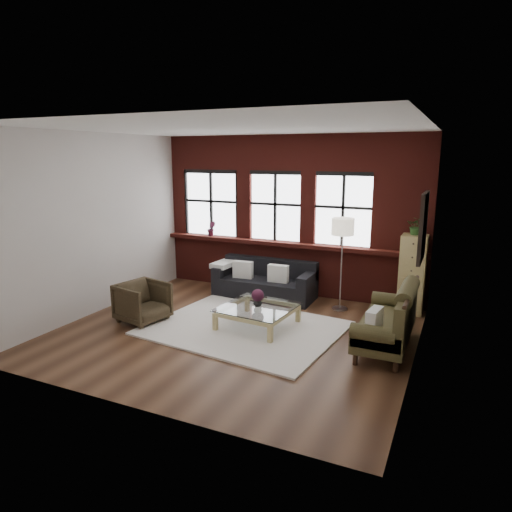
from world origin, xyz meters
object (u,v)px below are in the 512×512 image
at_px(coffee_table, 258,317).
at_px(drawer_chest, 412,274).
at_px(dark_sofa, 264,280).
at_px(floor_lamp, 341,261).
at_px(vintage_settee, 386,317).
at_px(vase, 258,302).
at_px(armchair, 143,302).

relative_size(coffee_table, drawer_chest, 0.79).
relative_size(dark_sofa, floor_lamp, 1.08).
bearing_deg(coffee_table, floor_lamp, 55.41).
height_order(vintage_settee, floor_lamp, floor_lamp).
distance_m(coffee_table, vase, 0.26).
distance_m(dark_sofa, armchair, 2.52).
height_order(coffee_table, drawer_chest, drawer_chest).
bearing_deg(armchair, vintage_settee, -68.97).
height_order(dark_sofa, vintage_settee, vintage_settee).
bearing_deg(dark_sofa, vintage_settee, -30.03).
height_order(vase, floor_lamp, floor_lamp).
xyz_separation_m(vintage_settee, drawer_chest, (0.17, 1.78, 0.24)).
distance_m(armchair, vase, 1.99).
height_order(dark_sofa, drawer_chest, drawer_chest).
bearing_deg(armchair, dark_sofa, -20.24).
bearing_deg(coffee_table, vintage_settee, 1.71).
relative_size(coffee_table, floor_lamp, 0.61).
distance_m(vintage_settee, coffee_table, 2.07).
xyz_separation_m(dark_sofa, coffee_table, (0.56, -1.57, -0.18)).
bearing_deg(dark_sofa, armchair, -122.39).
relative_size(armchair, drawer_chest, 0.53).
bearing_deg(armchair, drawer_chest, -47.64).
bearing_deg(dark_sofa, coffee_table, -70.41).
xyz_separation_m(armchair, drawer_chest, (4.12, 2.40, 0.37)).
relative_size(vintage_settee, coffee_table, 1.58).
xyz_separation_m(dark_sofa, drawer_chest, (2.77, 0.27, 0.35)).
distance_m(armchair, coffee_table, 1.99).
xyz_separation_m(dark_sofa, vintage_settee, (2.61, -1.51, 0.11)).
bearing_deg(coffee_table, drawer_chest, 39.75).
bearing_deg(dark_sofa, drawer_chest, 5.64).
xyz_separation_m(dark_sofa, armchair, (-1.35, -2.12, -0.02)).
height_order(dark_sofa, floor_lamp, floor_lamp).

